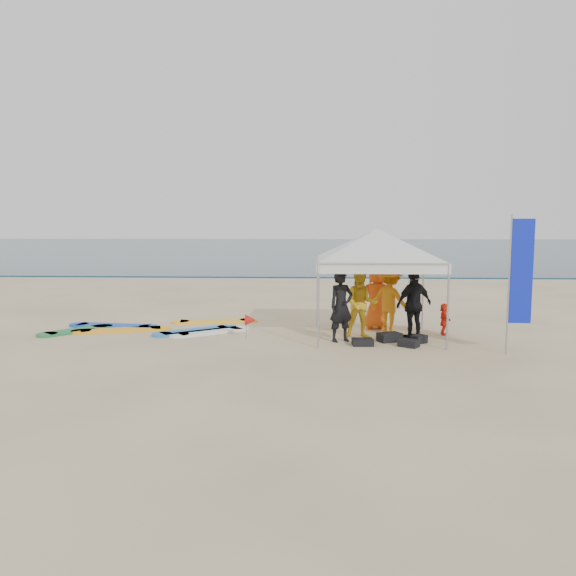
# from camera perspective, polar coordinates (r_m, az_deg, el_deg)

# --- Properties ---
(ground) EXTENTS (120.00, 120.00, 0.00)m
(ground) POSITION_cam_1_polar(r_m,az_deg,el_deg) (13.05, -2.93, -6.51)
(ground) COLOR beige
(ground) RESTS_ON ground
(ocean) EXTENTS (160.00, 84.00, 0.08)m
(ocean) POSITION_cam_1_polar(r_m,az_deg,el_deg) (72.73, 1.68, 4.15)
(ocean) COLOR #0C2633
(ocean) RESTS_ON ground
(shoreline_foam) EXTENTS (160.00, 1.20, 0.01)m
(shoreline_foam) POSITION_cam_1_polar(r_m,az_deg,el_deg) (31.03, 0.34, 1.02)
(shoreline_foam) COLOR silver
(shoreline_foam) RESTS_ON ground
(person_black_a) EXTENTS (0.78, 0.69, 1.79)m
(person_black_a) POSITION_cam_1_polar(r_m,az_deg,el_deg) (14.11, 5.43, -1.86)
(person_black_a) COLOR black
(person_black_a) RESTS_ON ground
(person_yellow) EXTENTS (0.88, 0.69, 1.78)m
(person_yellow) POSITION_cam_1_polar(r_m,az_deg,el_deg) (14.65, 7.45, -1.60)
(person_yellow) COLOR gold
(person_yellow) RESTS_ON ground
(person_orange_a) EXTENTS (1.33, 1.26, 1.81)m
(person_orange_a) POSITION_cam_1_polar(r_m,az_deg,el_deg) (15.29, 10.35, -1.26)
(person_orange_a) COLOR orange
(person_orange_a) RESTS_ON ground
(person_black_b) EXTENTS (1.14, 0.90, 1.81)m
(person_black_b) POSITION_cam_1_polar(r_m,az_deg,el_deg) (14.65, 12.66, -1.65)
(person_black_b) COLOR black
(person_black_b) RESTS_ON ground
(person_orange_b) EXTENTS (0.94, 0.69, 1.76)m
(person_orange_b) POSITION_cam_1_polar(r_m,az_deg,el_deg) (15.97, 8.92, -0.99)
(person_orange_b) COLOR #E05413
(person_orange_b) RESTS_ON ground
(person_seated) EXTENTS (0.35, 0.81, 0.85)m
(person_seated) POSITION_cam_1_polar(r_m,az_deg,el_deg) (15.55, 15.61, -3.05)
(person_seated) COLOR #FC2C16
(person_seated) RESTS_ON ground
(canopy_tent) EXTENTS (4.28, 4.28, 3.23)m
(canopy_tent) POSITION_cam_1_polar(r_m,az_deg,el_deg) (14.73, 9.02, 5.93)
(canopy_tent) COLOR #A5A5A8
(canopy_tent) RESTS_ON ground
(feather_flag) EXTENTS (0.53, 0.04, 3.15)m
(feather_flag) POSITION_cam_1_polar(r_m,az_deg,el_deg) (13.55, 22.51, 1.40)
(feather_flag) COLOR #A5A5A8
(feather_flag) RESTS_ON ground
(marker_pennant) EXTENTS (0.28, 0.28, 0.64)m
(marker_pennant) POSITION_cam_1_polar(r_m,az_deg,el_deg) (14.42, -3.81, -3.27)
(marker_pennant) COLOR #A5A5A8
(marker_pennant) RESTS_ON ground
(gear_pile) EXTENTS (1.91, 1.15, 0.22)m
(gear_pile) POSITION_cam_1_polar(r_m,az_deg,el_deg) (14.13, 10.41, -5.21)
(gear_pile) COLOR black
(gear_pile) RESTS_ON ground
(surfboard_spread) EXTENTS (5.32, 2.89, 0.07)m
(surfboard_spread) POSITION_cam_1_polar(r_m,az_deg,el_deg) (16.23, -13.22, -3.99)
(surfboard_spread) COLOR blue
(surfboard_spread) RESTS_ON ground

